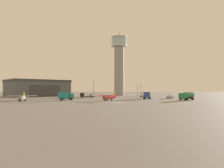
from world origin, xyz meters
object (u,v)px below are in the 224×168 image
Objects in this scene: airplane_red at (109,97)px; truck_fuel_tanker_white at (145,94)px; light_post_west at (94,87)px; traffic_cone_near_left at (161,100)px; car_silver at (170,97)px; light_post_centre at (137,87)px; truck_fuel_tanker_green at (187,96)px; truck_flatbed_black at (85,95)px; light_post_north at (141,88)px; truck_box_teal at (65,96)px; truck_box_blue at (147,95)px; control_tower at (119,62)px; airplane_silver at (22,97)px.

truck_fuel_tanker_white reaches higher than airplane_red.
light_post_west reaches higher than traffic_cone_near_left.
truck_fuel_tanker_white is 31.10m from traffic_cone_near_left.
light_post_centre is at bearing -162.49° from car_silver.
light_post_west is (-27.37, -0.30, 3.80)m from truck_fuel_tanker_white.
light_post_centre is at bearing -106.98° from truck_fuel_tanker_green.
light_post_centre is (-2.66, 12.26, 3.82)m from truck_fuel_tanker_white.
traffic_cone_near_left is (31.67, -20.23, -0.88)m from truck_flatbed_black.
light_post_centre is (24.70, 12.56, 0.02)m from light_post_west.
car_silver is 0.46× the size of light_post_west.
truck_fuel_tanker_green is at bearing -71.16° from light_post_north.
light_post_north is (34.03, 39.92, 3.05)m from truck_box_teal.
truck_flatbed_black is at bearing -140.11° from light_post_centre.
truck_box_blue reaches higher than airplane_red.
truck_flatbed_black is at bearing -120.40° from control_tower.
light_post_centre is at bearing -172.46° from truck_box_blue.
truck_box_blue is 12.62m from traffic_cone_near_left.
light_post_centre is 43.81m from traffic_cone_near_left.
light_post_west is (-9.40, 31.23, 4.14)m from airplane_red.
control_tower is 22.04m from light_post_north.
truck_flatbed_black is at bearing -59.07° from truck_fuel_tanker_green.
light_post_north is at bearing -175.93° from truck_box_blue.
truck_box_blue is 0.67× the size of light_post_centre.
light_post_centre reaches higher than light_post_west.
truck_box_blue is (-2.00, -18.96, -0.04)m from truck_fuel_tanker_white.
truck_box_blue is 12.01m from car_silver.
truck_box_blue is 31.72m from light_post_west.
light_post_west is 42.42m from traffic_cone_near_left.
truck_box_teal reaches higher than truck_flatbed_black.
airplane_silver is at bearing -64.83° from truck_box_blue.
car_silver is at bearing 64.17° from traffic_cone_near_left.
truck_fuel_tanker_green is at bearing -60.71° from control_tower.
airplane_red is at bearing -30.17° from truck_fuel_tanker_green.
truck_fuel_tanker_green is 1.63× the size of car_silver.
truck_box_teal is 0.63× the size of light_post_west.
airplane_red is 17.02m from truck_box_teal.
traffic_cone_near_left is (-7.84, -16.21, -0.44)m from car_silver.
truck_box_teal is 46.53m from car_silver.
light_post_north is 41.65m from traffic_cone_near_left.
truck_box_teal is at bearing -130.45° from light_post_north.
truck_flatbed_black is 1.68× the size of car_silver.
truck_fuel_tanker_green is at bearing 64.42° from truck_box_blue.
truck_box_blue is 29.46m from light_post_north.
light_post_centre is at bearing 121.36° from airplane_silver.
airplane_red is 2.06× the size of car_silver.
light_post_west is at bearing -120.02° from truck_box_blue.
light_post_west is at bearing -72.09° from truck_fuel_tanker_green.
traffic_cone_near_left is (1.39, -31.04, -1.40)m from truck_fuel_tanker_white.
light_post_centre is (27.61, 23.08, 4.34)m from truck_flatbed_black.
light_post_west is (-25.36, 18.66, 3.85)m from truck_box_blue.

